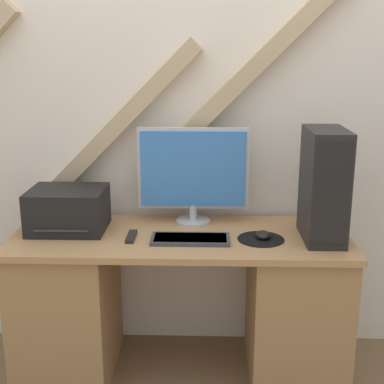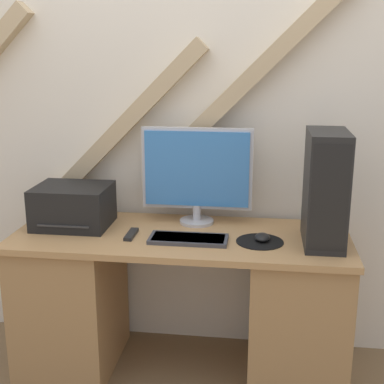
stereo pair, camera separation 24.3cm
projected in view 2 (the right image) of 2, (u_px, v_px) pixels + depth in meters
wall_back at (188, 90)px, 2.67m from camera, size 6.40×0.13×2.97m
desk at (181, 302)px, 2.59m from camera, size 1.57×0.59×0.72m
monitor at (197, 172)px, 2.59m from camera, size 0.54×0.17×0.47m
keyboard at (188, 239)px, 2.41m from camera, size 0.35×0.15×0.02m
mousepad at (260, 242)px, 2.40m from camera, size 0.21×0.21×0.00m
mouse at (262, 237)px, 2.40m from camera, size 0.07×0.09×0.03m
computer_tower at (326, 189)px, 2.32m from camera, size 0.17×0.32×0.50m
printer at (73, 206)px, 2.59m from camera, size 0.36×0.29×0.20m
remote_control at (131, 234)px, 2.47m from camera, size 0.04×0.15×0.02m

